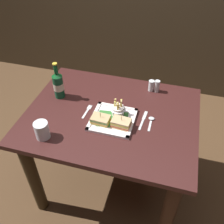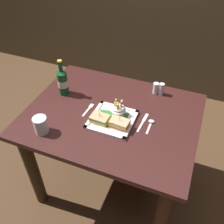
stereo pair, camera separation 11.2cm
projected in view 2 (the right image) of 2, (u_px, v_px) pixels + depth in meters
The scene contains 13 objects.
ground_plane at pixel (112, 182), 1.97m from camera, with size 6.00×6.00×0.00m, color #503621.
dining_table at pixel (112, 132), 1.59m from camera, with size 1.01×0.79×0.72m.
square_plate at pixel (112, 120), 1.44m from camera, with size 0.25×0.25×0.02m.
sandwich_half_left at pixel (100, 119), 1.42m from camera, with size 0.11×0.08×0.07m.
sandwich_half_right at pixel (120, 124), 1.38m from camera, with size 0.11×0.08×0.07m.
fries_cup at pixel (118, 110), 1.44m from camera, with size 0.09×0.09×0.10m.
beer_bottle at pixel (63, 82), 1.58m from camera, with size 0.06×0.06×0.24m.
water_glass at pixel (41, 126), 1.35m from camera, with size 0.08×0.08×0.10m.
fork at pixel (89, 109), 1.52m from camera, with size 0.03×0.13×0.00m.
knife at pixel (143, 122), 1.44m from camera, with size 0.03×0.16×0.00m.
spoon at pixel (151, 123), 1.43m from camera, with size 0.04×0.12×0.01m.
salt_shaker at pixel (156, 89), 1.62m from camera, with size 0.04×0.04×0.08m.
pepper_shaker at pixel (161, 90), 1.61m from camera, with size 0.03×0.03×0.08m.
Camera 2 is at (0.41, -1.03, 1.72)m, focal length 40.31 mm.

